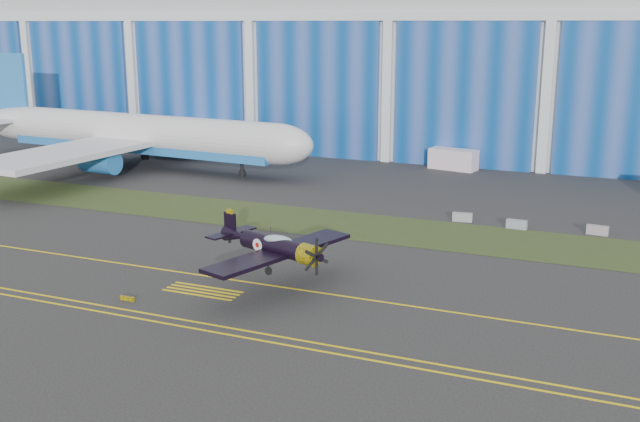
% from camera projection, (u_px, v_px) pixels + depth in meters
% --- Properties ---
extents(ground, '(260.00, 260.00, 0.00)m').
position_uv_depth(ground, '(462.00, 289.00, 57.10)').
color(ground, '#323030').
rests_on(ground, ground).
extents(grass_median, '(260.00, 10.00, 0.02)m').
position_uv_depth(grass_median, '(494.00, 241.00, 69.62)').
color(grass_median, '#475128').
rests_on(grass_median, ground).
extents(hangar, '(220.00, 45.70, 30.00)m').
position_uv_depth(hangar, '(565.00, 54.00, 117.63)').
color(hangar, silver).
rests_on(hangar, ground).
extents(taxiway_centreline, '(200.00, 0.20, 0.02)m').
position_uv_depth(taxiway_centreline, '(446.00, 311.00, 52.63)').
color(taxiway_centreline, yellow).
rests_on(taxiway_centreline, ground).
extents(edge_line_near, '(80.00, 0.20, 0.02)m').
position_uv_depth(edge_line_near, '(409.00, 367.00, 44.14)').
color(edge_line_near, yellow).
rests_on(edge_line_near, ground).
extents(edge_line_far, '(80.00, 0.20, 0.02)m').
position_uv_depth(edge_line_far, '(413.00, 360.00, 45.03)').
color(edge_line_far, yellow).
rests_on(edge_line_far, ground).
extents(hold_short_ladder, '(6.00, 2.40, 0.02)m').
position_uv_depth(hold_short_ladder, '(203.00, 291.00, 56.61)').
color(hold_short_ladder, yellow).
rests_on(hold_short_ladder, ground).
extents(guard_board_left, '(1.20, 0.15, 0.35)m').
position_uv_depth(guard_board_left, '(127.00, 299.00, 54.58)').
color(guard_board_left, yellow).
rests_on(guard_board_left, ground).
extents(warbird, '(15.00, 16.52, 4.06)m').
position_uv_depth(warbird, '(274.00, 246.00, 56.38)').
color(warbird, black).
rests_on(warbird, ground).
extents(jetliner, '(63.59, 55.05, 21.05)m').
position_uv_depth(jetliner, '(137.00, 91.00, 103.06)').
color(jetliner, silver).
rests_on(jetliner, ground).
extents(shipping_container, '(6.90, 3.80, 2.82)m').
position_uv_depth(shipping_container, '(453.00, 159.00, 103.25)').
color(shipping_container, silver).
rests_on(shipping_container, ground).
extents(cart, '(2.58, 2.10, 1.34)m').
position_uv_depth(cart, '(140.00, 146.00, 118.57)').
color(cart, white).
rests_on(cart, ground).
extents(barrier_a, '(2.07, 0.89, 0.90)m').
position_uv_depth(barrier_a, '(462.00, 217.00, 76.32)').
color(barrier_a, gray).
rests_on(barrier_a, ground).
extents(barrier_b, '(2.03, 0.72, 0.90)m').
position_uv_depth(barrier_b, '(517.00, 224.00, 73.59)').
color(barrier_b, gray).
rests_on(barrier_b, ground).
extents(barrier_c, '(2.05, 0.82, 0.90)m').
position_uv_depth(barrier_c, '(598.00, 230.00, 71.55)').
color(barrier_c, '#9C8C93').
rests_on(barrier_c, ground).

